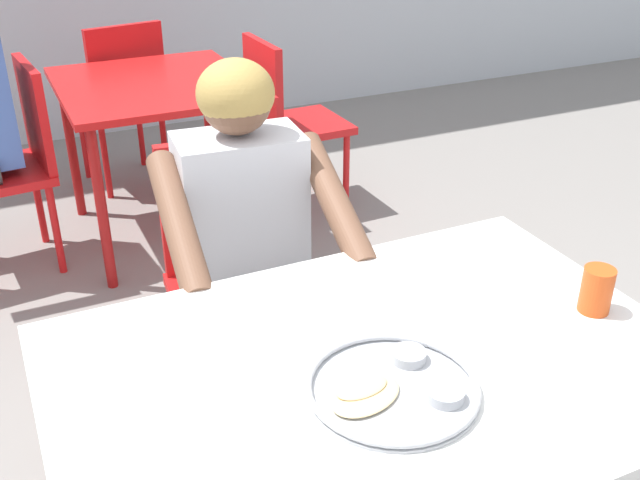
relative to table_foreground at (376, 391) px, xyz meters
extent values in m
cube|color=white|center=(0.00, 0.00, 0.06)|extent=(1.24, 0.85, 0.03)
cylinder|color=#B2B2B7|center=(-0.56, 0.37, -0.32)|extent=(0.04, 0.04, 0.72)
cylinder|color=#B2B2B7|center=(0.56, 0.37, -0.32)|extent=(0.04, 0.04, 0.72)
cylinder|color=#B7BABF|center=(-0.02, -0.09, 0.07)|extent=(0.32, 0.32, 0.01)
torus|color=#B7BABF|center=(-0.02, -0.09, 0.08)|extent=(0.32, 0.32, 0.01)
cylinder|color=#B2B5BA|center=(0.05, -0.15, 0.09)|extent=(0.07, 0.07, 0.02)
cylinder|color=maroon|center=(0.05, -0.15, 0.09)|extent=(0.06, 0.06, 0.01)
cylinder|color=#B2B5BA|center=(0.05, -0.03, 0.09)|extent=(0.07, 0.07, 0.02)
cylinder|color=#C65119|center=(0.05, -0.03, 0.09)|extent=(0.06, 0.06, 0.01)
ellipsoid|color=#E5C689|center=(-0.07, -0.09, 0.08)|extent=(0.17, 0.14, 0.01)
ellipsoid|color=#E2BE85|center=(-0.07, -0.08, 0.09)|extent=(0.11, 0.07, 0.01)
cylinder|color=#D84C19|center=(0.51, -0.03, 0.12)|extent=(0.07, 0.07, 0.10)
cylinder|color=#593319|center=(0.51, -0.03, 0.15)|extent=(0.06, 0.06, 0.02)
cube|color=red|center=(0.00, 0.83, -0.26)|extent=(0.44, 0.44, 0.04)
cube|color=red|center=(0.02, 1.02, -0.03)|extent=(0.39, 0.07, 0.43)
cylinder|color=red|center=(0.15, 0.66, -0.48)|extent=(0.03, 0.03, 0.40)
cylinder|color=red|center=(-0.17, 0.69, -0.48)|extent=(0.03, 0.03, 0.40)
cylinder|color=red|center=(0.18, 0.98, -0.48)|extent=(0.03, 0.03, 0.40)
cylinder|color=red|center=(-0.15, 1.01, -0.48)|extent=(0.03, 0.03, 0.40)
cylinder|color=#313131|center=(0.12, 0.37, -0.46)|extent=(0.10, 0.10, 0.43)
cylinder|color=#313131|center=(0.14, 0.57, -0.20)|extent=(0.15, 0.41, 0.12)
cylinder|color=#313131|center=(-0.18, 0.40, -0.46)|extent=(0.10, 0.10, 0.43)
cylinder|color=#313131|center=(-0.16, 0.60, -0.20)|extent=(0.15, 0.41, 0.12)
cube|color=silver|center=(0.00, 0.78, 0.04)|extent=(0.36, 0.23, 0.48)
cylinder|color=brown|center=(0.19, 0.59, 0.13)|extent=(0.11, 0.46, 0.25)
cylinder|color=brown|center=(-0.22, 0.62, 0.13)|extent=(0.11, 0.46, 0.25)
sphere|color=brown|center=(0.00, 0.78, 0.38)|extent=(0.19, 0.19, 0.19)
ellipsoid|color=tan|center=(0.00, 0.78, 0.39)|extent=(0.21, 0.20, 0.18)
cube|color=red|center=(0.09, 2.17, 0.04)|extent=(0.80, 0.89, 0.03)
cylinder|color=#A31414|center=(-0.25, 1.79, -0.32)|extent=(0.04, 0.04, 0.70)
cylinder|color=#A31414|center=(0.44, 1.79, -0.32)|extent=(0.04, 0.04, 0.70)
cylinder|color=#A31414|center=(-0.25, 2.55, -0.32)|extent=(0.04, 0.04, 0.70)
cylinder|color=#A31414|center=(0.44, 2.55, -0.32)|extent=(0.04, 0.04, 0.70)
cube|color=red|center=(-0.58, 2.14, -0.25)|extent=(0.42, 0.44, 0.04)
cube|color=red|center=(-0.41, 2.16, -0.02)|extent=(0.07, 0.39, 0.42)
cylinder|color=red|center=(-0.42, 2.00, -0.47)|extent=(0.03, 0.03, 0.41)
cylinder|color=red|center=(-0.45, 2.32, -0.47)|extent=(0.03, 0.03, 0.41)
cube|color=red|center=(0.80, 2.19, -0.25)|extent=(0.43, 0.42, 0.04)
cube|color=red|center=(0.60, 2.19, -0.03)|extent=(0.05, 0.38, 0.41)
cylinder|color=red|center=(0.96, 2.36, -0.47)|extent=(0.03, 0.03, 0.41)
cylinder|color=red|center=(0.97, 2.04, -0.47)|extent=(0.03, 0.03, 0.41)
cylinder|color=red|center=(0.62, 2.35, -0.47)|extent=(0.03, 0.03, 0.41)
cylinder|color=red|center=(0.63, 2.03, -0.47)|extent=(0.03, 0.03, 0.41)
cube|color=red|center=(0.05, 2.88, -0.26)|extent=(0.47, 0.47, 0.04)
cube|color=red|center=(0.09, 2.69, -0.02)|extent=(0.39, 0.10, 0.44)
cylinder|color=red|center=(-0.13, 3.02, -0.48)|extent=(0.03, 0.03, 0.40)
cylinder|color=red|center=(0.19, 3.07, -0.48)|extent=(0.03, 0.03, 0.40)
cylinder|color=red|center=(-0.08, 2.69, -0.48)|extent=(0.03, 0.03, 0.40)
cylinder|color=red|center=(0.24, 2.75, -0.48)|extent=(0.03, 0.03, 0.40)
camera|label=1|loc=(-0.60, -1.02, 0.96)|focal=42.24mm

